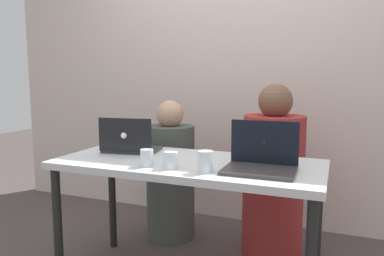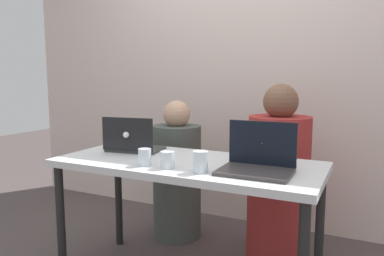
{
  "view_description": "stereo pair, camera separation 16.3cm",
  "coord_description": "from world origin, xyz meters",
  "views": [
    {
      "loc": [
        0.78,
        -1.92,
        1.23
      ],
      "look_at": [
        0.0,
        0.07,
        0.94
      ],
      "focal_mm": 35.0,
      "sensor_mm": 36.0,
      "label": 1
    },
    {
      "loc": [
        0.93,
        -1.86,
        1.23
      ],
      "look_at": [
        0.0,
        0.07,
        0.94
      ],
      "focal_mm": 35.0,
      "sensor_mm": 36.0,
      "label": 2
    }
  ],
  "objects": [
    {
      "name": "person_on_right",
      "position": [
        0.39,
        0.6,
        0.53
      ],
      "size": [
        0.48,
        0.48,
        1.18
      ],
      "rotation": [
        0.0,
        0.0,
        2.97
      ],
      "color": "#A12C2B",
      "rests_on": "ground"
    },
    {
      "name": "person_on_left",
      "position": [
        -0.39,
        0.6,
        0.47
      ],
      "size": [
        0.38,
        0.38,
        1.05
      ],
      "rotation": [
        0.0,
        0.0,
        3.18
      ],
      "color": "#474E48",
      "rests_on": "ground"
    },
    {
      "name": "water_glass_right",
      "position": [
        0.18,
        -0.2,
        0.8
      ],
      "size": [
        0.08,
        0.08,
        0.11
      ],
      "color": "silver",
      "rests_on": "desk"
    },
    {
      "name": "laptop_front_right",
      "position": [
        0.43,
        -0.06,
        0.81
      ],
      "size": [
        0.36,
        0.29,
        0.25
      ],
      "rotation": [
        0.0,
        0.0,
        0.01
      ],
      "color": "#393435",
      "rests_on": "desk"
    },
    {
      "name": "water_glass_left",
      "position": [
        -0.16,
        -0.2,
        0.8
      ],
      "size": [
        0.07,
        0.07,
        0.09
      ],
      "color": "silver",
      "rests_on": "desk"
    },
    {
      "name": "water_glass_center",
      "position": [
        -0.02,
        -0.19,
        0.79
      ],
      "size": [
        0.07,
        0.07,
        0.09
      ],
      "color": "silver",
      "rests_on": "desk"
    },
    {
      "name": "back_wall",
      "position": [
        0.0,
        1.17,
        1.29
      ],
      "size": [
        4.5,
        0.1,
        2.58
      ],
      "primitive_type": "cube",
      "color": "beige",
      "rests_on": "ground"
    },
    {
      "name": "laptop_back_left",
      "position": [
        -0.43,
        0.09,
        0.8
      ],
      "size": [
        0.37,
        0.29,
        0.22
      ],
      "rotation": [
        0.0,
        0.0,
        3.29
      ],
      "color": "#363B37",
      "rests_on": "desk"
    },
    {
      "name": "desk",
      "position": [
        0.0,
        0.0,
        0.68
      ],
      "size": [
        1.5,
        0.66,
        0.76
      ],
      "color": "silver",
      "rests_on": "ground"
    }
  ]
}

